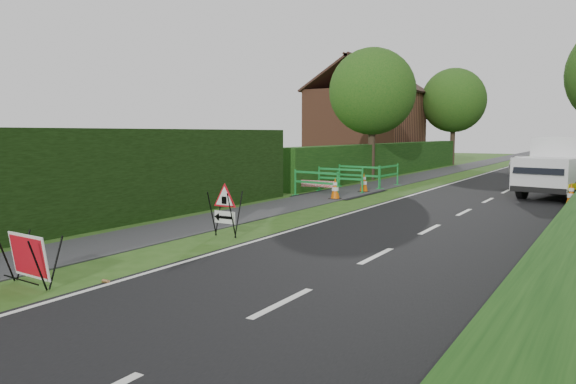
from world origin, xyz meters
The scene contains 23 objects.
ground centered at (0.00, 0.00, 0.00)m, with size 120.00×120.00×0.00m, color #2A4E16.
road_surface centered at (2.50, 35.00, 0.00)m, with size 6.00×90.00×0.02m, color black.
footpath centered at (-3.00, 35.00, 0.01)m, with size 2.00×90.00×0.02m, color #2D2D30.
hedge_west_near centered at (-5.00, 0.00, 0.00)m, with size 1.10×18.00×2.50m, color black.
hedge_west_far centered at (-5.00, 22.00, 0.00)m, with size 1.00×24.00×1.80m, color #14380F.
house_west centered at (-10.00, 30.00, 2.90)m, with size 7.50×7.40×7.88m.
tree_nw centered at (-4.60, 18.00, 4.48)m, with size 4.40×4.40×6.70m.
tree_fw centered at (-4.60, 34.00, 4.83)m, with size 4.80×4.80×7.24m.
red_rect_sign centered at (-1.35, -3.74, 0.47)m, with size 1.00×0.66×0.82m.
triangle_sign centered at (-1.27, 1.13, 0.73)m, with size 0.73×0.73×1.05m.
works_van centered at (4.65, 14.17, 1.19)m, with size 2.94×5.21×2.24m.
traffic_cone_0 centered at (5.14, 11.15, 0.39)m, with size 0.38×0.38×0.79m.
traffic_cone_1 centered at (4.96, 13.93, 0.39)m, with size 0.38×0.38×0.79m.
traffic_cone_2 centered at (4.90, 15.77, 0.39)m, with size 0.38×0.38×0.79m.
traffic_cone_3 centered at (-2.35, 9.15, 0.39)m, with size 0.38×0.38×0.79m.
traffic_cone_4 centered at (-2.45, 12.01, 0.39)m, with size 0.38×0.38×0.79m.
ped_barrier_0 centered at (-3.24, 9.34, 0.63)m, with size 2.09×0.72×1.00m.
ped_barrier_1 centered at (-3.30, 11.56, 0.63)m, with size 2.08×0.48×1.00m.
ped_barrier_2 centered at (-3.32, 13.49, 0.63)m, with size 2.09×0.61×1.00m.
ped_barrier_3 centered at (-2.30, 14.47, 0.63)m, with size 0.42×2.07×1.00m.
redwhite_plank centered at (-3.43, 9.94, 0.00)m, with size 1.50×0.04×0.25m, color red.
litter_can centered at (-0.47, -3.01, 0.00)m, with size 0.07×0.07×0.12m, color #BF7F4C.
hatchback_car centered at (1.72, 25.47, 0.58)m, with size 1.37×3.41×1.16m, color silver.
Camera 1 is at (6.47, -9.01, 2.38)m, focal length 35.00 mm.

